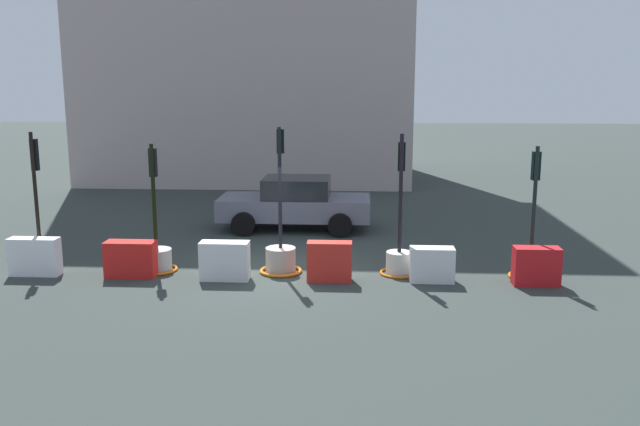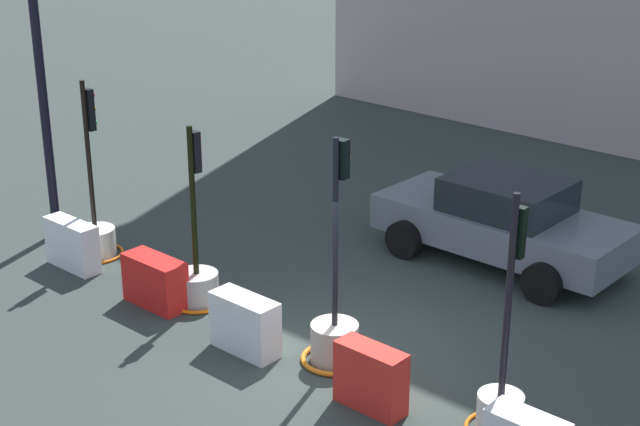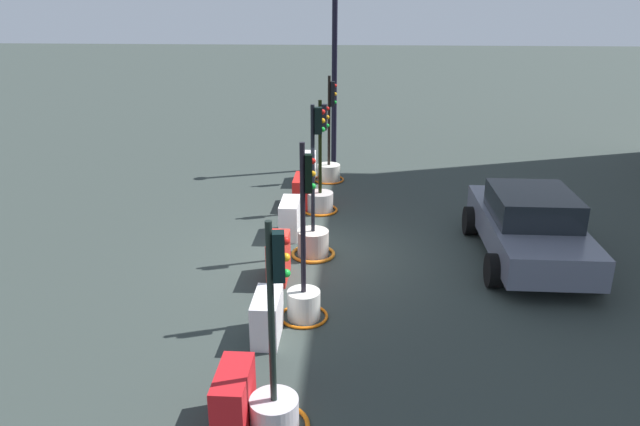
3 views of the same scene
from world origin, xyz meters
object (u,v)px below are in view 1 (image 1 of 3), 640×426
Objects in this scene: construction_barrier_5 at (536,266)px; traffic_light_0 at (40,250)px; traffic_light_4 at (531,259)px; construction_barrier_4 at (432,265)px; traffic_light_2 at (281,253)px; traffic_light_3 at (399,253)px; car_grey_saloon at (295,203)px; construction_barrier_0 at (35,257)px; construction_barrier_3 at (329,262)px; construction_barrier_2 at (225,261)px; construction_barrier_1 at (131,259)px; traffic_light_1 at (156,253)px.

traffic_light_0 is at bearing 176.44° from construction_barrier_5.
traffic_light_4 is 3.07× the size of construction_barrier_4.
traffic_light_2 reaches higher than traffic_light_3.
car_grey_saloon is (-5.83, 5.38, 0.37)m from construction_barrier_5.
construction_barrier_0 is at bearing -74.86° from traffic_light_0.
construction_barrier_3 is 1.02× the size of construction_barrier_4.
traffic_light_0 is 4.68m from construction_barrier_2.
traffic_light_0 is 0.96× the size of traffic_light_2.
construction_barrier_5 is at bearing -3.56° from traffic_light_0.
construction_barrier_2 is 0.24× the size of car_grey_saloon.
construction_barrier_3 is (6.99, -0.70, 0.00)m from traffic_light_0.
traffic_light_2 is at bearing 9.11° from construction_barrier_1.
traffic_light_2 reaches higher than construction_barrier_2.
traffic_light_4 is 2.63× the size of construction_barrier_1.
construction_barrier_5 is (11.37, -0.09, -0.01)m from construction_barrier_0.
car_grey_saloon is (5.71, 4.66, 0.35)m from traffic_light_0.
traffic_light_3 is 2.96× the size of construction_barrier_2.
construction_barrier_1 is at bearing 0.35° from construction_barrier_0.
construction_barrier_1 is at bearing -177.20° from traffic_light_4.
traffic_light_0 reaches higher than construction_barrier_5.
traffic_light_1 is 2.73× the size of construction_barrier_2.
traffic_light_3 is 6.18m from construction_barrier_1.
traffic_light_3 reaches higher than construction_barrier_2.
traffic_light_0 reaches higher than construction_barrier_0.
construction_barrier_5 is at bearing -4.10° from traffic_light_1.
construction_barrier_5 is at bearing -6.50° from traffic_light_2.
traffic_light_2 reaches higher than traffic_light_4.
traffic_light_3 is at bearing 9.87° from construction_barrier_2.
construction_barrier_1 is 6.85m from construction_barrier_4.
traffic_light_3 reaches higher than traffic_light_1.
traffic_light_2 is at bearing 5.63° from construction_barrier_0.
car_grey_saloon is at bearing 103.46° from construction_barrier_3.
construction_barrier_3 is (-4.57, -0.53, 0.01)m from traffic_light_4.
traffic_light_3 is at bearing 4.04° from construction_barrier_0.
traffic_light_1 is 8.70m from construction_barrier_5.
construction_barrier_2 is 6.92m from construction_barrier_5.
construction_barrier_4 is at bearing 2.48° from construction_barrier_3.
traffic_light_0 is at bearing 105.14° from construction_barrier_0.
construction_barrier_1 is 1.04× the size of construction_barrier_2.
construction_barrier_1 is 0.25× the size of car_grey_saloon.
car_grey_saloon is (-3.57, 5.26, 0.41)m from construction_barrier_4.
traffic_light_1 is at bearing -120.87° from car_grey_saloon.
construction_barrier_1 is 9.11m from construction_barrier_5.
construction_barrier_5 is 7.94m from car_grey_saloon.
traffic_light_2 is 3.41× the size of construction_barrier_5.
construction_barrier_5 is at bearing -91.85° from traffic_light_4.
construction_barrier_0 is 1.15× the size of construction_barrier_3.
traffic_light_1 is 2.75m from construction_barrier_0.
car_grey_saloon is at bearing 137.32° from construction_barrier_5.
construction_barrier_2 is at bearing -1.22° from construction_barrier_0.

